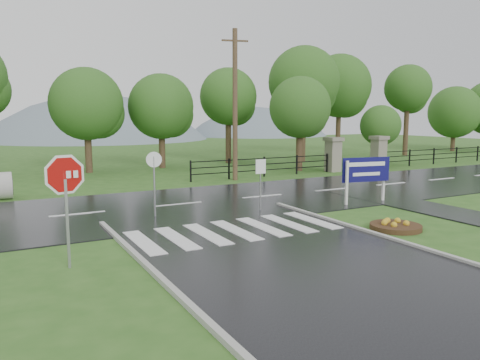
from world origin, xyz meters
TOP-DOWN VIEW (x-y plane):
  - ground at (0.00, 0.00)m, footprint 120.00×120.00m
  - main_road at (0.00, 10.00)m, footprint 90.00×8.00m
  - walkway at (8.50, 4.00)m, footprint 2.20×11.00m
  - crosswalk at (0.00, 5.00)m, footprint 6.50×2.80m
  - pillar_west at (13.00, 16.00)m, footprint 1.00×1.00m
  - pillar_east at (17.00, 16.00)m, footprint 1.00×1.00m
  - fence_west at (7.75, 16.00)m, footprint 9.58×0.08m
  - fence_east at (27.75, 16.00)m, footprint 20.58×0.08m
  - hills at (3.49, 65.00)m, footprint 102.00×48.00m
  - treeline at (1.00, 24.00)m, footprint 83.20×5.20m
  - stop_sign at (-5.20, 3.81)m, footprint 1.29×0.30m
  - estate_billboard at (7.02, 6.66)m, footprint 2.20×0.43m
  - flower_bed at (4.75, 2.82)m, footprint 1.65×1.65m
  - reg_sign_small at (2.33, 7.36)m, footprint 0.45×0.06m
  - reg_sign_round at (-1.59, 8.23)m, footprint 0.54×0.16m
  - utility_pole_east at (5.52, 15.50)m, footprint 1.46×0.45m
  - entrance_tree_left at (11.37, 17.50)m, footprint 4.03×4.03m
  - entrance_tree_right at (18.57, 17.50)m, footprint 2.94×2.94m

SIDE VIEW (x-z plane):
  - hills at x=3.49m, z-range -39.54..8.46m
  - ground at x=0.00m, z-range 0.00..0.00m
  - main_road at x=0.00m, z-range -0.02..0.02m
  - walkway at x=8.50m, z-range -0.02..0.02m
  - treeline at x=1.00m, z-range -5.00..5.00m
  - crosswalk at x=0.00m, z-range 0.05..0.07m
  - flower_bed at x=4.75m, z-range -0.04..0.29m
  - fence_west at x=7.75m, z-range 0.12..1.32m
  - fence_east at x=27.75m, z-range 0.14..1.34m
  - pillar_west at x=13.00m, z-range 0.06..2.30m
  - pillar_east at x=17.00m, z-range 0.06..2.30m
  - estate_billboard at x=7.02m, z-range 0.37..2.31m
  - reg_sign_small at x=2.33m, z-range 0.43..2.45m
  - reg_sign_round at x=-1.59m, z-range 0.30..2.69m
  - stop_sign at x=-5.20m, z-range 0.56..3.51m
  - entrance_tree_right at x=18.57m, z-range 0.70..5.08m
  - entrance_tree_left at x=11.37m, z-range 1.05..7.23m
  - utility_pole_east at x=5.52m, z-range 0.07..8.42m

